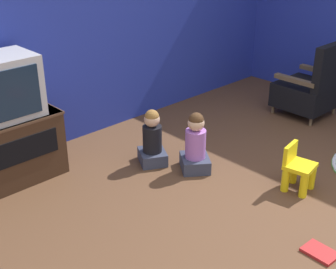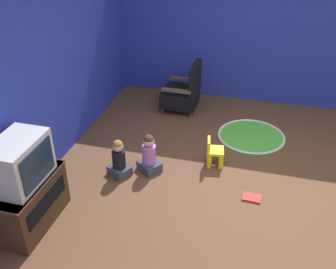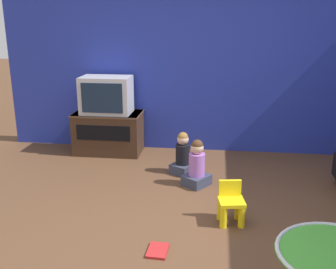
{
  "view_description": "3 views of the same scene",
  "coord_description": "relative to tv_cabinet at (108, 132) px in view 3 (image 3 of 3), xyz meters",
  "views": [
    {
      "loc": [
        -2.88,
        -1.59,
        2.19
      ],
      "look_at": [
        -0.58,
        0.82,
        0.62
      ],
      "focal_mm": 50.0,
      "sensor_mm": 36.0,
      "label": 1
    },
    {
      "loc": [
        -4.33,
        -0.4,
        3.33
      ],
      "look_at": [
        -0.33,
        0.68,
        0.83
      ],
      "focal_mm": 42.0,
      "sensor_mm": 36.0,
      "label": 2
    },
    {
      "loc": [
        0.2,
        -3.36,
        1.96
      ],
      "look_at": [
        -0.35,
        1.01,
        0.64
      ],
      "focal_mm": 42.0,
      "sensor_mm": 36.0,
      "label": 3
    }
  ],
  "objects": [
    {
      "name": "ground_plane",
      "position": [
        1.38,
        -2.1,
        -0.32
      ],
      "size": [
        30.0,
        30.0,
        0.0
      ],
      "primitive_type": "plane",
      "color": "brown"
    },
    {
      "name": "wall_back",
      "position": [
        1.28,
        0.35,
        1.01
      ],
      "size": [
        5.79,
        0.12,
        2.65
      ],
      "color": "#23339E",
      "rests_on": "ground_plane"
    },
    {
      "name": "tv_cabinet",
      "position": [
        0.0,
        0.0,
        0.0
      ],
      "size": [
        0.99,
        0.56,
        0.61
      ],
      "color": "#382316",
      "rests_on": "ground_plane"
    },
    {
      "name": "television",
      "position": [
        0.0,
        -0.03,
        0.56
      ],
      "size": [
        0.71,
        0.46,
        0.53
      ],
      "color": "#B7B7BC",
      "rests_on": "tv_cabinet"
    },
    {
      "name": "yellow_kid_chair",
      "position": [
        1.76,
        -1.91,
        -0.13
      ],
      "size": [
        0.28,
        0.27,
        0.41
      ],
      "rotation": [
        0.0,
        0.0,
        0.17
      ],
      "color": "yellow",
      "rests_on": "ground_plane"
    },
    {
      "name": "child_watching_left",
      "position": [
        1.17,
        -0.68,
        -0.08
      ],
      "size": [
        0.35,
        0.37,
        0.55
      ],
      "rotation": [
        0.0,
        0.0,
        1.06
      ],
      "color": "#33384C",
      "rests_on": "ground_plane"
    },
    {
      "name": "child_watching_center",
      "position": [
        1.38,
        -1.06,
        -0.07
      ],
      "size": [
        0.38,
        0.39,
        0.58
      ],
      "rotation": [
        0.0,
        0.0,
        0.93
      ],
      "color": "#33384C",
      "rests_on": "ground_plane"
    },
    {
      "name": "book",
      "position": [
        1.12,
        -2.52,
        -0.31
      ],
      "size": [
        0.18,
        0.24,
        0.02
      ],
      "rotation": [
        0.0,
        0.0,
        1.53
      ],
      "color": "#B22323",
      "rests_on": "ground_plane"
    }
  ]
}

